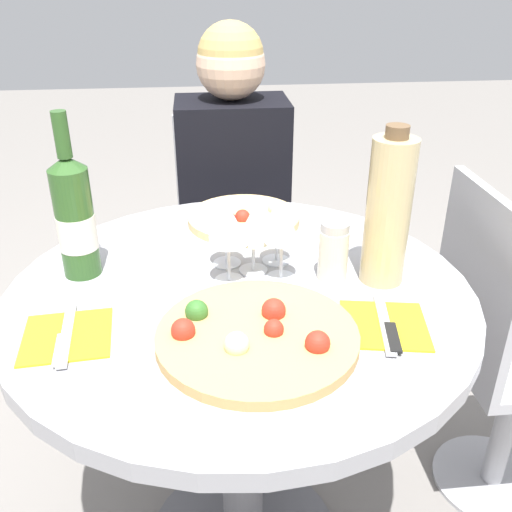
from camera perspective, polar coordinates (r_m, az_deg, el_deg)
name	(u,v)px	position (r m, az deg, el deg)	size (l,w,h in m)	color
dining_table	(241,358)	(1.24, -1.53, -10.16)	(0.93, 0.93, 0.78)	slate
chair_behind_diner	(233,253)	(1.98, -2.27, 0.26)	(0.37, 0.37, 0.91)	#ADADB2
seated_diner	(236,244)	(1.81, -2.02, 1.18)	(0.34, 0.46, 1.21)	black
chair_empty_side	(501,359)	(1.61, 23.29, -9.43)	(0.37, 0.37, 0.91)	#ADADB2
pizza_large	(255,335)	(0.98, -0.06, -7.90)	(0.35, 0.35, 0.05)	tan
pizza_small_far	(244,218)	(1.42, -1.17, 3.80)	(0.28, 0.28, 0.05)	#E5C17F
wine_bottle	(75,217)	(1.19, -17.66, 3.70)	(0.08, 0.08, 0.34)	#2D5623
tall_carafe	(388,211)	(1.13, 13.07, 4.37)	(0.09, 0.09, 0.32)	tan
sugar_shaker	(333,251)	(1.16, 7.75, 0.48)	(0.06, 0.06, 0.12)	silver
wine_glass_center	(253,226)	(1.15, -0.28, 2.98)	(0.07, 0.07, 0.14)	silver
wine_glass_front_left	(228,225)	(1.11, -2.83, 3.15)	(0.08, 0.08, 0.17)	silver
wine_glass_back_right	(277,219)	(1.19, 2.08, 3.72)	(0.07, 0.07, 0.14)	silver
wine_glass_back_left	(226,220)	(1.18, -3.02, 3.63)	(0.08, 0.08, 0.15)	silver
wine_glass_front_right	(282,223)	(1.12, 2.62, 3.32)	(0.07, 0.07, 0.17)	silver
place_setting_left	(67,337)	(1.05, -18.41, -7.65)	(0.16, 0.19, 0.01)	yellow
place_setting_right	(385,325)	(1.05, 12.77, -6.79)	(0.17, 0.19, 0.01)	yellow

